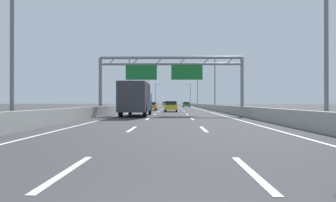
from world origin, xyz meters
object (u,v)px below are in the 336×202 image
object	(u,v)px
silver_car	(164,103)
streetlamp_right_distant	(190,93)
streetlamp_right_mid	(214,80)
orange_car	(151,106)
streetlamp_left_far	(149,89)
streetlamp_left_distant	(156,93)
yellow_car	(171,106)
streetlamp_right_near	(321,19)
streetlamp_left_near	(17,21)
sign_gantry	(169,71)
streetlamp_right_far	(197,89)
blue_car	(173,105)
green_car	(186,104)
streetlamp_left_mid	(131,80)
box_truck	(136,99)
red_car	(165,103)

from	to	relation	value
silver_car	streetlamp_right_distant	bearing A→B (deg)	25.70
streetlamp_right_mid	orange_car	world-z (taller)	streetlamp_right_mid
streetlamp_left_far	streetlamp_left_distant	size ratio (longest dim) A/B	1.00
streetlamp_left_distant	silver_car	world-z (taller)	streetlamp_left_distant
yellow_car	streetlamp_right_near	bearing A→B (deg)	-74.55
streetlamp_left_near	orange_car	distance (m)	35.15
sign_gantry	streetlamp_right_far	size ratio (longest dim) A/B	1.66
streetlamp_left_near	blue_car	xyz separation A→B (m)	(7.55, 45.29, -4.65)
streetlamp_left_near	streetlamp_right_distant	bearing A→B (deg)	82.65
streetlamp_right_mid	streetlamp_right_distant	world-z (taller)	same
streetlamp_left_near	green_car	xyz separation A→B (m)	(11.30, 67.39, -4.67)
streetlamp_left_mid	box_truck	size ratio (longest dim) A/B	1.18
streetlamp_left_near	streetlamp_right_near	world-z (taller)	same
streetlamp_right_near	orange_car	world-z (taller)	streetlamp_right_near
streetlamp_left_mid	yellow_car	xyz separation A→B (m)	(7.40, -11.32, -4.63)
streetlamp_left_far	streetlamp_left_distant	world-z (taller)	same
streetlamp_right_near	streetlamp_left_far	bearing A→B (deg)	100.95
streetlamp_right_far	streetlamp_left_near	bearing A→B (deg)	-100.95
streetlamp_left_mid	yellow_car	world-z (taller)	streetlamp_left_mid
sign_gantry	streetlamp_right_distant	distance (m)	98.40
red_car	orange_car	bearing A→B (deg)	-89.92
streetlamp_right_mid	orange_car	size ratio (longest dim) A/B	2.11
green_car	streetlamp_left_distant	bearing A→B (deg)	103.16
streetlamp_right_distant	streetlamp_left_near	bearing A→B (deg)	-97.35
streetlamp_right_near	streetlamp_right_mid	bearing A→B (deg)	90.00
sign_gantry	streetlamp_right_far	distance (m)	60.01
yellow_car	orange_car	world-z (taller)	yellow_car
streetlamp_left_distant	orange_car	bearing A→B (deg)	-87.13
yellow_car	streetlamp_left_distant	bearing A→B (deg)	94.78
streetlamp_left_distant	streetlamp_left_near	bearing A→B (deg)	-90.00
streetlamp_left_distant	green_car	xyz separation A→B (m)	(11.30, -48.35, -4.67)
streetlamp_right_near	red_car	xyz separation A→B (m)	(-10.99, 118.23, -4.62)
orange_car	streetlamp_left_mid	bearing A→B (deg)	135.60
silver_car	blue_car	bearing A→B (deg)	-86.75
streetlamp_left_mid	silver_car	xyz separation A→B (m)	(3.85, 71.83, -4.64)
sign_gantry	silver_car	bearing A→B (deg)	92.12
streetlamp_left_distant	blue_car	bearing A→B (deg)	-83.88
streetlamp_right_mid	box_truck	distance (m)	26.98
sign_gantry	green_car	bearing A→B (deg)	85.39
silver_car	box_truck	size ratio (longest dim) A/B	0.51
orange_car	silver_car	xyz separation A→B (m)	(-0.21, 75.81, 0.04)
streetlamp_left_far	blue_car	world-z (taller)	streetlamp_left_far
streetlamp_left_far	silver_car	distance (m)	33.79
streetlamp_left_mid	streetlamp_right_distant	bearing A→B (deg)	79.05
green_car	streetlamp_right_near	bearing A→B (deg)	-86.92
streetlamp_left_far	streetlamp_right_far	world-z (taller)	same
streetlamp_left_near	yellow_car	size ratio (longest dim) A/B	2.26
streetlamp_right_far	green_car	size ratio (longest dim) A/B	2.25
streetlamp_right_far	blue_car	distance (m)	33.04
streetlamp_left_near	streetlamp_right_mid	size ratio (longest dim) A/B	1.00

